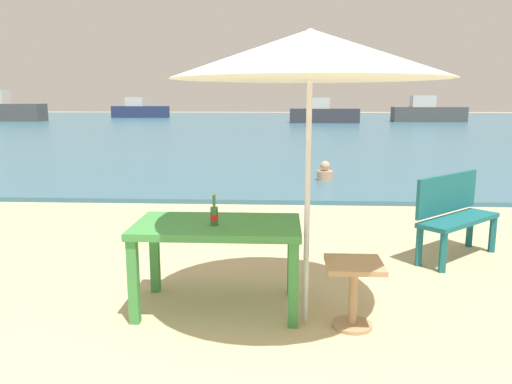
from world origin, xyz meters
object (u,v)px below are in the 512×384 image
(beer_bottle_amber, at_px, (214,214))
(swimmer_person, at_px, (325,173))
(picnic_table_green, at_px, (218,235))
(side_table_wood, at_px, (353,285))
(bench_teal_center, at_px, (454,211))
(patio_umbrella, at_px, (310,55))
(boat_ferry, at_px, (323,114))
(boat_sailboat, at_px, (1,110))
(boat_tanker, at_px, (428,112))
(boat_fishing_trawler, at_px, (140,110))

(beer_bottle_amber, xyz_separation_m, swimmer_person, (1.47, 6.50, -0.61))
(picnic_table_green, height_order, side_table_wood, picnic_table_green)
(beer_bottle_amber, distance_m, bench_teal_center, 3.00)
(patio_umbrella, bearing_deg, boat_ferry, 85.17)
(beer_bottle_amber, height_order, boat_ferry, boat_ferry)
(patio_umbrella, distance_m, boat_sailboat, 38.67)
(boat_tanker, height_order, boat_fishing_trawler, boat_tanker)
(side_table_wood, height_order, boat_sailboat, boat_sailboat)
(side_table_wood, xyz_separation_m, boat_sailboat, (-21.35, 32.55, 0.53))
(side_table_wood, bearing_deg, beer_bottle_amber, 168.04)
(patio_umbrella, relative_size, boat_fishing_trawler, 0.48)
(beer_bottle_amber, distance_m, boat_fishing_trawler, 40.90)
(patio_umbrella, distance_m, boat_ferry, 31.21)
(beer_bottle_amber, xyz_separation_m, boat_ferry, (3.38, 30.91, -0.16))
(bench_teal_center, height_order, boat_tanker, boat_tanker)
(boat_sailboat, relative_size, boat_ferry, 1.31)
(picnic_table_green, relative_size, bench_teal_center, 1.24)
(picnic_table_green, bearing_deg, side_table_wood, -16.05)
(beer_bottle_amber, bearing_deg, boat_fishing_trawler, 106.70)
(boat_sailboat, bearing_deg, boat_fishing_trawler, 39.03)
(beer_bottle_amber, xyz_separation_m, side_table_wood, (1.13, -0.24, -0.50))
(boat_tanker, relative_size, boat_ferry, 1.09)
(bench_teal_center, height_order, boat_sailboat, boat_sailboat)
(beer_bottle_amber, height_order, swimmer_person, beer_bottle_amber)
(beer_bottle_amber, height_order, boat_sailboat, boat_sailboat)
(picnic_table_green, relative_size, side_table_wood, 2.59)
(boat_ferry, bearing_deg, bench_teal_center, -91.71)
(bench_teal_center, bearing_deg, boat_fishing_trawler, 110.79)
(side_table_wood, bearing_deg, boat_fishing_trawler, 108.10)
(boat_ferry, bearing_deg, picnic_table_green, -96.23)
(beer_bottle_amber, height_order, side_table_wood, beer_bottle_amber)
(side_table_wood, distance_m, boat_fishing_trawler, 41.47)
(picnic_table_green, bearing_deg, boat_fishing_trawler, 106.76)
(picnic_table_green, xyz_separation_m, swimmer_person, (1.46, 6.42, -0.41))
(boat_fishing_trawler, bearing_deg, boat_tanker, -15.64)
(patio_umbrella, height_order, side_table_wood, patio_umbrella)
(bench_teal_center, bearing_deg, boat_sailboat, 126.51)
(boat_tanker, bearing_deg, beer_bottle_amber, -108.52)
(boat_tanker, xyz_separation_m, boat_sailboat, (-31.21, -0.50, 0.14))
(bench_teal_center, bearing_deg, swimmer_person, 101.96)
(bench_teal_center, bearing_deg, patio_umbrella, -134.64)
(picnic_table_green, distance_m, patio_umbrella, 1.66)
(picnic_table_green, distance_m, side_table_wood, 1.20)
(boat_sailboat, bearing_deg, swimmer_person, -49.96)
(picnic_table_green, xyz_separation_m, boat_tanker, (10.97, 32.72, 0.10))
(boat_sailboat, height_order, boat_ferry, boat_sailboat)
(bench_teal_center, height_order, swimmer_person, bench_teal_center)
(side_table_wood, relative_size, boat_fishing_trawler, 0.11)
(boat_sailboat, bearing_deg, side_table_wood, -56.74)
(swimmer_person, xyz_separation_m, boat_tanker, (9.52, 26.31, 0.51))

